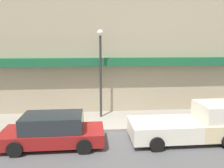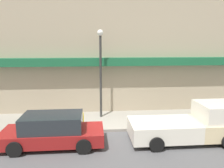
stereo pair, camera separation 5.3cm
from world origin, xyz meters
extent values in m
plane|color=#4C4C4F|center=(0.00, 0.00, 0.00)|extent=(80.00, 80.00, 0.00)
cube|color=gray|center=(0.00, 1.57, 0.07)|extent=(36.00, 3.14, 0.15)
cube|color=tan|center=(0.00, 4.64, 5.31)|extent=(19.80, 3.00, 10.61)
cube|color=#195B38|center=(0.00, 2.84, 3.47)|extent=(18.22, 0.60, 0.50)
cube|color=beige|center=(5.07, -1.29, 0.60)|extent=(2.10, 1.93, 0.78)
cube|color=silver|center=(5.07, -1.29, 1.40)|extent=(1.79, 1.77, 0.81)
cube|color=silver|center=(2.44, -1.29, 0.60)|extent=(3.15, 1.93, 0.78)
cylinder|color=black|center=(5.12, -0.33, 0.33)|extent=(0.66, 0.22, 0.66)
cylinder|color=black|center=(1.86, -0.33, 0.33)|extent=(0.66, 0.22, 0.66)
cylinder|color=black|center=(1.86, -2.26, 0.33)|extent=(0.66, 0.22, 0.66)
cube|color=maroon|center=(-2.67, -1.29, 0.48)|extent=(4.56, 1.78, 0.57)
cube|color=#23282D|center=(-2.67, -1.29, 1.12)|extent=(2.64, 1.60, 0.71)
cylinder|color=black|center=(-1.26, -0.40, 0.33)|extent=(0.66, 0.22, 0.66)
cylinder|color=black|center=(-1.26, -2.18, 0.33)|extent=(0.66, 0.22, 0.66)
cylinder|color=black|center=(-4.09, -0.40, 0.33)|extent=(0.66, 0.22, 0.66)
cylinder|color=black|center=(-4.09, -2.18, 0.33)|extent=(0.66, 0.22, 0.66)
cylinder|color=yellow|center=(-1.47, 0.76, 0.44)|extent=(0.22, 0.22, 0.58)
sphere|color=yellow|center=(-1.47, 0.76, 0.82)|extent=(0.21, 0.21, 0.21)
cylinder|color=#2D2D2D|center=(-0.37, 2.10, 2.59)|extent=(0.14, 0.14, 4.89)
sphere|color=silver|center=(-0.37, 2.10, 5.22)|extent=(0.36, 0.36, 0.36)
camera|label=1|loc=(-0.86, -10.81, 4.60)|focal=35.00mm
camera|label=2|loc=(-0.81, -10.82, 4.60)|focal=35.00mm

